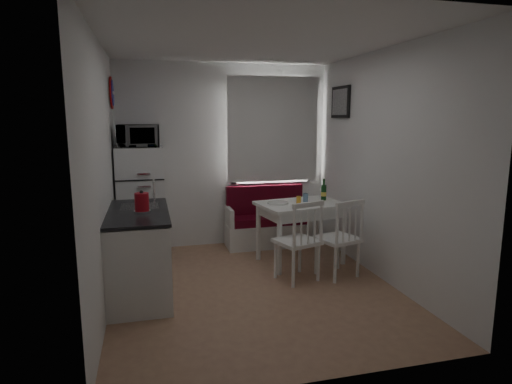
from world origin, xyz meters
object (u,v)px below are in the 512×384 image
bench (267,226)px  chair_right (341,230)px  kitchen_counter (140,252)px  microwave (138,136)px  dining_table (301,210)px  kettle (142,202)px  wine_bottle (324,189)px  fridge (141,203)px  chair_left (300,233)px

bench → chair_right: (0.46, -1.48, 0.29)m
kitchen_counter → microwave: microwave is taller
dining_table → chair_right: 0.72m
dining_table → kettle: size_ratio=5.11×
dining_table → wine_bottle: (0.35, 0.10, 0.23)m
kitchen_counter → fridge: fridge is taller
kitchen_counter → kettle: (0.05, -0.13, 0.56)m
kettle → wine_bottle: 2.41m
chair_left → fridge: bearing=122.9°
kettle → fridge: bearing=91.3°
dining_table → fridge: 2.09m
kitchen_counter → wine_bottle: 2.47m
chair_left → wine_bottle: (0.60, 0.77, 0.34)m
chair_left → fridge: (-1.72, 1.37, 0.15)m
kitchen_counter → wine_bottle: (2.34, 0.64, 0.46)m
kitchen_counter → wine_bottle: size_ratio=4.67×
wine_bottle → chair_left: bearing=-128.0°
chair_left → fridge: fridge is taller
fridge → dining_table: bearing=-19.8°
chair_right → wine_bottle: bearing=64.8°
dining_table → kettle: bearing=-170.8°
fridge → kettle: 1.40m
chair_left → fridge: size_ratio=0.38×
kitchen_counter → bench: 2.24m
fridge → kettle: size_ratio=6.57×
fridge → wine_bottle: 2.40m
chair_left → fridge: 2.20m
bench → chair_right: chair_right is taller
microwave → wine_bottle: bearing=-13.5°
kitchen_counter → chair_left: kitchen_counter is taller
chair_right → kettle: 2.23m
kitchen_counter → chair_left: (1.74, -0.13, 0.13)m
bench → kettle: kettle is taller
kitchen_counter → chair_right: 2.24m
chair_left → dining_table: bearing=51.0°
kitchen_counter → fridge: (0.02, 1.24, 0.28)m
fridge → kettle: bearing=-88.7°
chair_left → chair_right: chair_left is taller
kitchen_counter → kettle: bearing=-69.1°
bench → microwave: 2.21m
kitchen_counter → chair_left: size_ratio=2.39×
chair_left → kettle: size_ratio=2.46×
kitchen_counter → chair_left: bearing=-4.3°
kitchen_counter → bench: size_ratio=1.10×
microwave → dining_table: bearing=-18.5°
chair_right → fridge: (-2.22, 1.37, 0.16)m
bench → wine_bottle: size_ratio=4.26×
chair_right → kettle: size_ratio=2.42×
kitchen_counter → dining_table: kitchen_counter is taller
bench → chair_left: (-0.04, -1.48, 0.30)m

